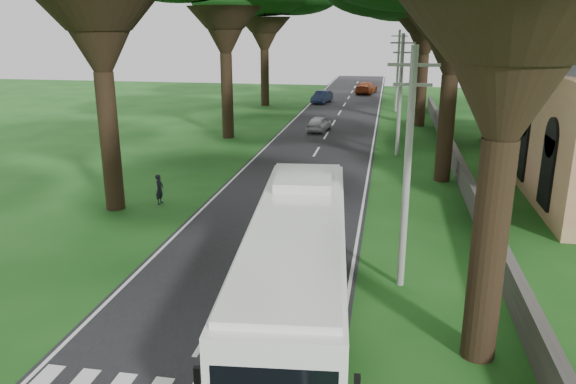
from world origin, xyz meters
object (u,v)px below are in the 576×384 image
Objects in this scene: distant_car_c at (366,88)px; pedestrian at (160,189)px; pole_near at (407,167)px; coach_bus at (298,270)px; pole_far at (398,70)px; pole_mid at (400,93)px; distant_car_a at (319,123)px; distant_car_b at (322,97)px.

pedestrian is at bearing 89.55° from distant_car_c.
pole_near reaches higher than coach_bus.
pole_far is at bearing 80.70° from coach_bus.
pedestrian is (-11.65, -12.93, -3.43)m from pole_mid.
coach_bus is 58.29m from distant_car_c.
pole_mid is 23.97m from coach_bus.
pole_far is 43.83m from coach_bus.
pole_mid is at bearing 136.68° from distant_car_a.
pedestrian is at bearing -109.48° from pole_far.
pedestrian is (-5.35, -20.83, 0.10)m from distant_car_a.
pole_near and pole_far have the same top height.
pedestrian is (-3.54, -37.86, 0.05)m from distant_car_b.
distant_car_c is (-3.64, 14.60, -3.41)m from pole_far.
pole_near is at bearing -90.00° from pole_far.
pole_mid is at bearing -39.97° from pedestrian.
coach_bus is at bearing -129.15° from pole_near.
distant_car_a is 0.71× the size of distant_car_c.
distant_car_b is 0.80× the size of distant_car_c.
distant_car_a is at bearing 90.60° from coach_bus.
pole_near is 2.21× the size of distant_car_a.
pole_near reaches higher than distant_car_a.
distant_car_b is (-1.82, 17.03, 0.05)m from distant_car_a.
coach_bus reaches higher than pedestrian.
pole_mid reaches higher than distant_car_c.
pole_mid is 17.75m from pedestrian.
coach_bus is 3.44× the size of distant_car_a.
pole_far is 0.64× the size of coach_bus.
pole_mid is 0.64× the size of coach_bus.
coach_bus is (-2.99, -23.67, -2.23)m from pole_mid.
pole_far is 15.43m from distant_car_c.
distant_car_c is (4.47, 9.68, 0.07)m from distant_car_b.
pole_mid reaches higher than distant_car_b.
pole_far is at bearing -17.44° from pedestrian.
pedestrian is (-11.65, -32.93, -3.43)m from pole_far.
pole_mid is 1.00× the size of pole_far.
distant_car_a is (-6.30, 27.89, -3.53)m from pole_near.
pole_mid is 34.96m from distant_car_c.
distant_car_c is (-3.64, 34.60, -3.41)m from pole_mid.
pole_near is 54.83m from distant_car_c.
distant_car_a is 21.51m from pedestrian.
pole_mid is 10.70m from distant_car_a.
pole_near is 45.79m from distant_car_b.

